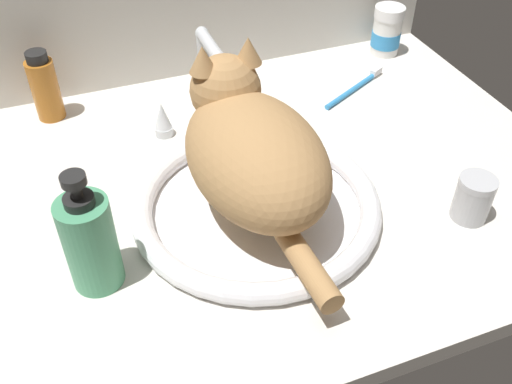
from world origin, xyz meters
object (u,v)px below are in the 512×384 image
(faucet, at_px, (207,92))
(pill_bottle, at_px, (387,32))
(sink_basin, at_px, (256,205))
(toothbrush, at_px, (356,87))
(cat, at_px, (250,146))
(metal_jar, at_px, (473,198))
(soap_pump_bottle, at_px, (90,242))
(amber_bottle, at_px, (45,87))

(faucet, bearing_deg, pill_bottle, 17.45)
(sink_basin, xyz_separation_m, toothbrush, (0.30, 0.26, -0.01))
(cat, xyz_separation_m, metal_jar, (0.29, -0.14, -0.07))
(soap_pump_bottle, bearing_deg, faucet, 49.65)
(pill_bottle, bearing_deg, toothbrush, -138.49)
(sink_basin, distance_m, faucet, 0.24)
(pill_bottle, height_order, metal_jar, pill_bottle)
(cat, height_order, pill_bottle, cat)
(toothbrush, bearing_deg, faucet, -175.87)
(cat, height_order, soap_pump_bottle, cat)
(sink_basin, distance_m, pill_bottle, 0.57)
(faucet, distance_m, cat, 0.22)
(soap_pump_bottle, bearing_deg, toothbrush, 29.20)
(sink_basin, height_order, pill_bottle, pill_bottle)
(soap_pump_bottle, xyz_separation_m, toothbrush, (0.54, 0.30, -0.06))
(sink_basin, bearing_deg, metal_jar, -22.38)
(faucet, distance_m, soap_pump_bottle, 0.37)
(cat, bearing_deg, amber_bottle, 126.10)
(pill_bottle, distance_m, metal_jar, 0.51)
(metal_jar, bearing_deg, pill_bottle, 73.75)
(faucet, xyz_separation_m, cat, (-0.00, -0.21, 0.03))
(pill_bottle, bearing_deg, amber_bottle, 179.91)
(metal_jar, relative_size, soap_pump_bottle, 0.40)
(cat, relative_size, amber_bottle, 3.10)
(faucet, bearing_deg, toothbrush, 4.13)
(pill_bottle, relative_size, amber_bottle, 0.79)
(sink_basin, height_order, faucet, faucet)
(metal_jar, bearing_deg, soap_pump_bottle, 172.23)
(metal_jar, bearing_deg, amber_bottle, 138.08)
(soap_pump_bottle, bearing_deg, pill_bottle, 31.86)
(cat, xyz_separation_m, amber_bottle, (-0.26, 0.35, -0.05))
(metal_jar, xyz_separation_m, toothbrush, (0.01, 0.38, -0.03))
(faucet, xyz_separation_m, metal_jar, (0.29, -0.35, -0.04))
(pill_bottle, xyz_separation_m, amber_bottle, (-0.69, 0.00, 0.01))
(metal_jar, bearing_deg, sink_basin, 157.62)
(pill_bottle, relative_size, soap_pump_bottle, 0.57)
(sink_basin, distance_m, soap_pump_bottle, 0.25)
(faucet, xyz_separation_m, toothbrush, (0.30, 0.02, -0.07))
(pill_bottle, relative_size, toothbrush, 0.62)
(metal_jar, bearing_deg, toothbrush, 87.89)
(cat, bearing_deg, pill_bottle, 38.89)
(faucet, relative_size, amber_bottle, 1.48)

